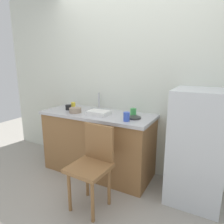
# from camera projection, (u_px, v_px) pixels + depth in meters

# --- Properties ---
(ground_plane) EXTENTS (8.00, 8.00, 0.00)m
(ground_plane) POSITION_uv_depth(u_px,v_px,m) (100.00, 207.00, 2.21)
(ground_plane) COLOR #9E998E
(back_wall) EXTENTS (4.80, 0.10, 2.65)m
(back_wall) POSITION_uv_depth(u_px,v_px,m) (137.00, 79.00, 2.75)
(back_wall) COLOR silver
(back_wall) RESTS_ON ground_plane
(cabinet_base) EXTENTS (1.51, 0.60, 0.83)m
(cabinet_base) POSITION_uv_depth(u_px,v_px,m) (98.00, 144.00, 2.86)
(cabinet_base) COLOR olive
(cabinet_base) RESTS_ON ground_plane
(countertop) EXTENTS (1.55, 0.64, 0.04)m
(countertop) POSITION_uv_depth(u_px,v_px,m) (98.00, 114.00, 2.76)
(countertop) COLOR #B7B7BC
(countertop) RESTS_ON cabinet_base
(faucet) EXTENTS (0.02, 0.02, 0.23)m
(faucet) POSITION_uv_depth(u_px,v_px,m) (99.00, 101.00, 3.00)
(faucet) COLOR #B7B7BC
(faucet) RESTS_ON countertop
(refrigerator) EXTENTS (0.57, 0.58, 1.27)m
(refrigerator) POSITION_uv_depth(u_px,v_px,m) (197.00, 147.00, 2.22)
(refrigerator) COLOR silver
(refrigerator) RESTS_ON ground_plane
(chair) EXTENTS (0.42, 0.42, 0.89)m
(chair) POSITION_uv_depth(u_px,v_px,m) (93.00, 163.00, 2.14)
(chair) COLOR olive
(chair) RESTS_ON ground_plane
(dish_tray) EXTENTS (0.28, 0.20, 0.05)m
(dish_tray) POSITION_uv_depth(u_px,v_px,m) (99.00, 113.00, 2.65)
(dish_tray) COLOR white
(dish_tray) RESTS_ON countertop
(terracotta_bowl) EXTENTS (0.16, 0.16, 0.07)m
(terracotta_bowl) POSITION_uv_depth(u_px,v_px,m) (75.00, 110.00, 2.75)
(terracotta_bowl) COLOR gray
(terracotta_bowl) RESTS_ON countertop
(hotplate) EXTENTS (0.17, 0.17, 0.02)m
(hotplate) POSITION_uv_depth(u_px,v_px,m) (134.00, 118.00, 2.47)
(hotplate) COLOR #2D2D2D
(hotplate) RESTS_ON countertop
(cup_black) EXTENTS (0.08, 0.08, 0.07)m
(cup_black) POSITION_uv_depth(u_px,v_px,m) (68.00, 107.00, 2.92)
(cup_black) COLOR black
(cup_black) RESTS_ON countertop
(cup_blue) EXTENTS (0.07, 0.07, 0.11)m
(cup_blue) POSITION_uv_depth(u_px,v_px,m) (126.00, 117.00, 2.34)
(cup_blue) COLOR blue
(cup_blue) RESTS_ON countertop
(cup_green) EXTENTS (0.08, 0.08, 0.09)m
(cup_green) POSITION_uv_depth(u_px,v_px,m) (133.00, 112.00, 2.63)
(cup_green) COLOR green
(cup_green) RESTS_ON countertop
(cup_yellow) EXTENTS (0.07, 0.07, 0.09)m
(cup_yellow) POSITION_uv_depth(u_px,v_px,m) (73.00, 105.00, 3.02)
(cup_yellow) COLOR yellow
(cup_yellow) RESTS_ON countertop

